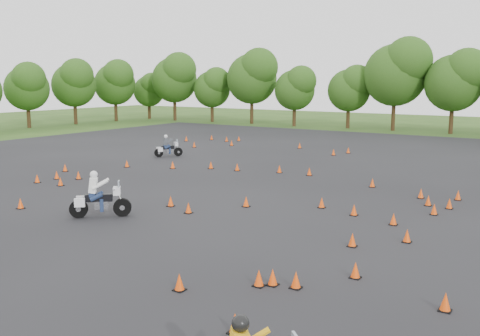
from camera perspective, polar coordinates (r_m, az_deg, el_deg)
The scene contains 6 objects.
ground at distance 24.02m, azimuth -5.19°, elevation -4.14°, with size 140.00×140.00×0.00m, color #2D5119.
asphalt_pad at distance 28.86m, azimuth 2.15°, elevation -1.80°, with size 62.00×62.00×0.00m, color black.
treeline at distance 54.83m, azimuth 20.90°, elevation 7.69°, with size 86.56×32.63×10.63m.
traffic_cones at distance 28.45m, azimuth 2.95°, elevation -1.50°, with size 33.15×33.04×0.45m.
rider_grey at distance 39.65m, azimuth -7.65°, elevation 2.38°, with size 2.11×0.65×1.63m, color #404347, non-canonical shape.
rider_white at distance 22.68m, azimuth -14.70°, elevation -2.71°, with size 2.50×0.77×1.93m, color white, non-canonical shape.
Camera 1 is at (14.43, -18.36, 5.61)m, focal length 40.00 mm.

